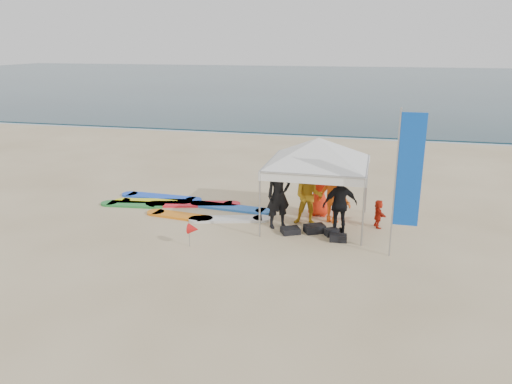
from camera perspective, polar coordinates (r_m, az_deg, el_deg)
The scene contains 14 objects.
ground at distance 12.07m, azimuth -7.59°, elevation -8.62°, with size 120.00×120.00×0.00m, color beige.
ocean at distance 70.42m, azimuth 10.70°, elevation 12.33°, with size 160.00×84.00×0.08m, color #0C2633.
shoreline_foam at distance 29.07m, azimuth 5.51°, elevation 6.50°, with size 160.00×1.20×0.01m, color silver.
person_black_a at distance 14.21m, azimuth 2.59°, elevation -0.33°, with size 0.71×0.47×1.94m, color black.
person_yellow at distance 14.53m, azimuth 6.03°, elevation -0.49°, with size 0.83×0.65×1.72m, color gold.
person_orange_a at distance 14.81m, azimuth 8.89°, elevation -0.31°, with size 1.09×0.63×1.69m, color #F85C16.
person_black_b at distance 13.95m, azimuth 9.58°, elevation -1.43°, with size 0.99×0.41×1.69m, color black.
person_orange_b at distance 15.33m, azimuth 7.26°, elevation 0.43°, with size 0.85×0.55×1.74m, color red.
person_seated at distance 14.77m, azimuth 13.80°, elevation -2.42°, with size 0.77×0.24×0.83m, color red.
canopy_tent at distance 14.20m, azimuth 7.19°, elevation 6.13°, with size 3.90×3.90×2.94m.
feather_flag at distance 12.38m, azimuth 17.00°, elevation 2.18°, with size 0.62×0.04×3.71m.
marker_pennant at distance 13.06m, azimuth -7.18°, elevation -4.23°, with size 0.28×0.28×0.64m.
gear_pile at distance 13.99m, azimuth 6.81°, elevation -4.51°, with size 1.90×0.95×0.22m.
surfboard_spread at distance 16.36m, azimuth -8.28°, elevation -1.62°, with size 5.34×2.40×0.07m.
Camera 1 is at (4.12, -10.12, 5.15)m, focal length 35.00 mm.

